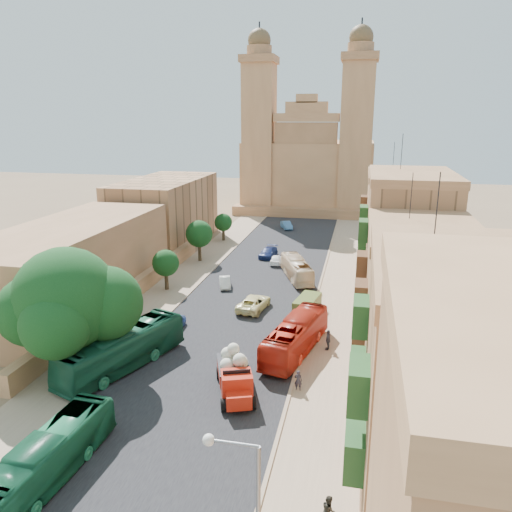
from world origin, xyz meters
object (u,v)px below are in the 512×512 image
at_px(bus_red_east, 296,336).
at_px(car_white_b, 276,259).
at_px(street_tree_c, 199,234).
at_px(pedestrian_c, 328,340).
at_px(olive_pickup, 307,306).
at_px(bus_green_north, 122,349).
at_px(bus_cream_east, 297,269).
at_px(bus_green_south, 49,457).
at_px(red_truck, 235,374).
at_px(ficus_tree, 68,302).
at_px(pedestrian_b, 329,510).
at_px(street_tree_a, 115,300).
at_px(car_white_a, 225,282).
at_px(car_cream, 254,303).
at_px(streetlamp, 245,511).
at_px(car_blue_b, 287,225).
at_px(pedestrian_a, 298,380).
at_px(street_tree_b, 166,263).
at_px(church, 309,164).
at_px(street_tree_d, 223,223).
at_px(car_dkblue, 268,252).
at_px(car_blue_a, 175,324).

bearing_deg(bus_red_east, car_white_b, -64.07).
distance_m(street_tree_c, pedestrian_c, 30.49).
relative_size(street_tree_c, olive_pickup, 1.25).
height_order(bus_green_north, bus_cream_east, bus_green_north).
bearing_deg(bus_green_south, bus_red_east, 61.96).
relative_size(street_tree_c, red_truck, 0.90).
distance_m(ficus_tree, olive_pickup, 23.13).
bearing_deg(bus_green_south, olive_pickup, 71.03).
xyz_separation_m(bus_green_south, pedestrian_b, (15.01, -0.03, -0.56)).
bearing_deg(car_white_b, ficus_tree, 70.90).
distance_m(bus_cream_east, pedestrian_b, 37.93).
distance_m(olive_pickup, pedestrian_c, 8.02).
bearing_deg(street_tree_a, red_truck, -30.92).
relative_size(bus_green_north, car_white_a, 3.30).
bearing_deg(car_cream, olive_pickup, -172.28).
bearing_deg(car_cream, streetlamp, 109.84).
xyz_separation_m(car_blue_b, pedestrian_a, (8.95, -53.06, 0.12)).
bearing_deg(bus_green_south, street_tree_b, 103.88).
distance_m(church, car_white_a, 53.30).
xyz_separation_m(street_tree_d, pedestrian_c, (19.13, -35.57, -1.99)).
distance_m(street_tree_b, pedestrian_b, 36.80).
relative_size(street_tree_a, car_cream, 0.90).
bearing_deg(car_blue_b, red_truck, -107.76).
distance_m(street_tree_a, street_tree_d, 36.00).
bearing_deg(pedestrian_a, car_white_a, -60.92).
bearing_deg(car_white_a, car_dkblue, 61.11).
bearing_deg(street_tree_b, car_white_a, 19.39).
relative_size(street_tree_a, street_tree_d, 1.07).
bearing_deg(street_tree_a, car_white_a, 66.19).
xyz_separation_m(olive_pickup, car_blue_b, (-7.95, 38.49, -0.19)).
distance_m(street_tree_d, red_truck, 45.81).
height_order(bus_red_east, bus_cream_east, bus_red_east).
distance_m(street_tree_a, car_cream, 13.86).
bearing_deg(ficus_tree, bus_green_south, -64.76).
bearing_deg(street_tree_d, bus_cream_east, -50.68).
relative_size(street_tree_c, pedestrian_a, 3.62).
distance_m(street_tree_a, car_white_b, 26.99).
distance_m(street_tree_d, pedestrian_c, 40.44).
xyz_separation_m(church, pedestrian_a, (7.50, -73.18, -8.74)).
xyz_separation_m(street_tree_c, pedestrian_a, (17.50, -30.57, -2.99)).
xyz_separation_m(church, pedestrian_b, (10.52, -85.07, -8.73)).
relative_size(street_tree_b, bus_green_north, 0.40).
xyz_separation_m(car_white_b, pedestrian_c, (8.63, -24.31, 0.27)).
bearing_deg(church, bus_green_north, -94.99).
bearing_deg(ficus_tree, olive_pickup, 45.15).
xyz_separation_m(street_tree_c, car_blue_b, (8.55, 22.49, -3.10)).
bearing_deg(bus_red_east, car_blue_a, 1.56).
distance_m(olive_pickup, pedestrian_a, 14.60).
bearing_deg(street_tree_d, bus_green_south, -84.22).
bearing_deg(pedestrian_c, bus_cream_east, -155.47).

